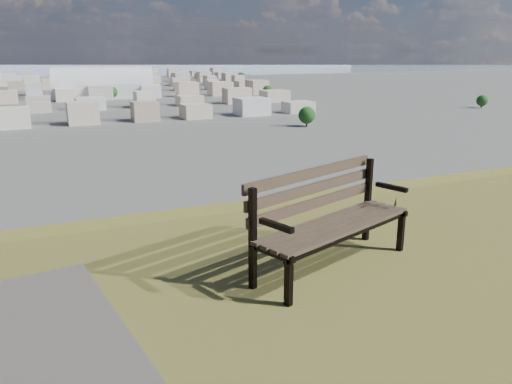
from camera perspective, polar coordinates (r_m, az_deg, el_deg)
name	(u,v)px	position (r m, az deg, el deg)	size (l,w,h in m)	color
park_bench	(327,213)	(5.16, 8.16, -2.43)	(2.01, 1.22, 1.01)	#483C2A
arena	(104,88)	(317.90, -16.99, 11.28)	(59.99, 32.18, 24.10)	silver
city_blocks	(35,85)	(397.36, -23.92, 11.09)	(395.00, 361.00, 7.00)	beige
bay_water	(31,68)	(902.62, -24.29, 12.75)	(2400.00, 700.00, 0.12)	#9AAEC4
far_hills	(2,52)	(1406.36, -27.08, 14.10)	(2050.00, 340.00, 60.00)	#9EABC4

